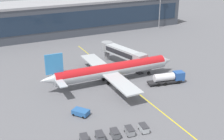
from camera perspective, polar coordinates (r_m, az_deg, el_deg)
ground_plane at (r=82.27m, az=0.06°, el=-3.60°), size 700.00×700.00×0.00m
apron_lead_in_line at (r=86.01m, az=2.43°, el=-2.44°), size 2.04×79.99×0.01m
terminal_building at (r=136.66m, az=-16.26°, el=9.15°), size 155.14×20.33×14.88m
main_airliner at (r=85.21m, az=-0.12°, el=0.04°), size 41.63×32.99×10.91m
jet_bridge at (r=97.44m, az=1.82°, el=3.49°), size 7.43×20.28×6.41m
fuel_tanker at (r=86.28m, az=10.87°, el=-1.49°), size 11.08×4.50×3.25m
pushback_tug at (r=69.32m, az=-6.00°, el=-8.10°), size 4.12×4.42×1.40m
baggage_cart_0 at (r=60.28m, az=-5.35°, el=-13.18°), size 1.97×2.85×1.48m
baggage_cart_1 at (r=60.89m, az=-2.34°, el=-12.69°), size 1.97×2.85×1.48m
baggage_cart_2 at (r=61.66m, az=0.59°, el=-12.18°), size 1.97×2.85×1.48m
baggage_cart_3 at (r=62.59m, az=3.42°, el=-11.66°), size 1.97×2.85×1.48m
baggage_cart_4 at (r=63.66m, az=6.16°, el=-11.12°), size 1.97×2.85×1.48m
apron_light_mast_1 at (r=149.63m, az=9.30°, el=12.56°), size 2.80×0.50×20.32m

